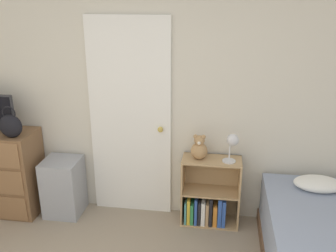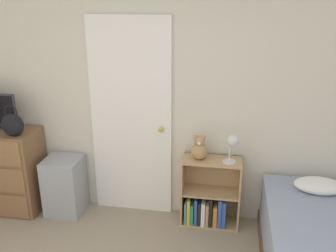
{
  "view_description": "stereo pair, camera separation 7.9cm",
  "coord_description": "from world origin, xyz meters",
  "px_view_note": "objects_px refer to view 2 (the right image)",
  "views": [
    {
      "loc": [
        0.75,
        -1.16,
        2.24
      ],
      "look_at": [
        0.27,
        2.05,
        1.06
      ],
      "focal_mm": 40.0,
      "sensor_mm": 36.0,
      "label": 1
    },
    {
      "loc": [
        0.83,
        -1.15,
        2.24
      ],
      "look_at": [
        0.27,
        2.05,
        1.06
      ],
      "focal_mm": 40.0,
      "sensor_mm": 36.0,
      "label": 2
    }
  ],
  "objects_px": {
    "bookshelf": "(208,200)",
    "teddy_bear": "(199,149)",
    "desk_lamp": "(232,143)",
    "storage_bin": "(65,185)",
    "handbag": "(12,124)"
  },
  "relations": [
    {
      "from": "bookshelf",
      "to": "teddy_bear",
      "type": "distance_m",
      "value": 0.57
    },
    {
      "from": "teddy_bear",
      "to": "desk_lamp",
      "type": "height_order",
      "value": "desk_lamp"
    },
    {
      "from": "storage_bin",
      "to": "teddy_bear",
      "type": "xyz_separation_m",
      "value": [
        1.4,
        0.05,
        0.51
      ]
    },
    {
      "from": "teddy_bear",
      "to": "desk_lamp",
      "type": "xyz_separation_m",
      "value": [
        0.31,
        -0.04,
        0.1
      ]
    },
    {
      "from": "storage_bin",
      "to": "teddy_bear",
      "type": "height_order",
      "value": "teddy_bear"
    },
    {
      "from": "storage_bin",
      "to": "bookshelf",
      "type": "distance_m",
      "value": 1.51
    },
    {
      "from": "storage_bin",
      "to": "bookshelf",
      "type": "height_order",
      "value": "bookshelf"
    },
    {
      "from": "storage_bin",
      "to": "bookshelf",
      "type": "xyz_separation_m",
      "value": [
        1.51,
        0.05,
        -0.05
      ]
    },
    {
      "from": "handbag",
      "to": "bookshelf",
      "type": "xyz_separation_m",
      "value": [
        1.91,
        0.19,
        -0.76
      ]
    },
    {
      "from": "bookshelf",
      "to": "teddy_bear",
      "type": "height_order",
      "value": "teddy_bear"
    },
    {
      "from": "handbag",
      "to": "storage_bin",
      "type": "bearing_deg",
      "value": 20.42
    },
    {
      "from": "storage_bin",
      "to": "bookshelf",
      "type": "relative_size",
      "value": 0.86
    },
    {
      "from": "storage_bin",
      "to": "desk_lamp",
      "type": "relative_size",
      "value": 2.11
    },
    {
      "from": "handbag",
      "to": "teddy_bear",
      "type": "bearing_deg",
      "value": 6.2
    },
    {
      "from": "bookshelf",
      "to": "teddy_bear",
      "type": "relative_size",
      "value": 2.84
    }
  ]
}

